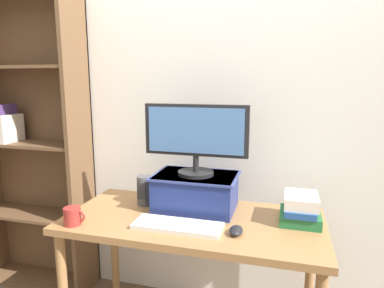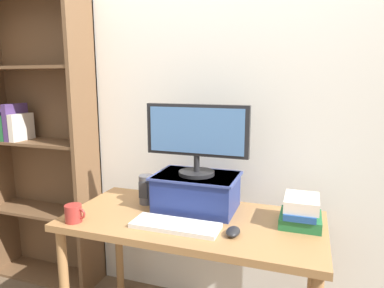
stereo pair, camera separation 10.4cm
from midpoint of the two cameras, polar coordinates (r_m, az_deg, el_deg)
name	(u,v)px [view 1 (the left image)]	position (r m, az deg, el deg)	size (l,w,h in m)	color
back_wall	(213,105)	(2.14, 2.06, 6.50)	(7.00, 0.08, 2.60)	silver
desk	(193,233)	(1.87, -1.48, -14.65)	(1.34, 0.65, 0.74)	#9E7042
bookshelf_unit	(28,142)	(2.65, -26.65, 0.35)	(0.83, 0.28, 2.03)	brown
riser_box	(196,191)	(1.92, -0.92, -7.80)	(0.46, 0.32, 0.20)	navy
computer_monitor	(196,135)	(1.85, -0.96, 1.44)	(0.57, 0.20, 0.39)	black
keyboard	(178,226)	(1.72, -4.20, -13.42)	(0.44, 0.16, 0.02)	silver
computer_mouse	(236,231)	(1.66, 5.52, -14.18)	(0.06, 0.10, 0.04)	black
book_stack	(300,209)	(1.83, 16.04, -10.41)	(0.20, 0.23, 0.15)	#236B38
coffee_mug	(73,216)	(1.86, -20.80, -11.19)	(0.11, 0.09, 0.09)	#9E2D28
desk_speaker	(145,190)	(2.02, -9.39, -7.65)	(0.09, 0.09, 0.17)	#4C4C51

